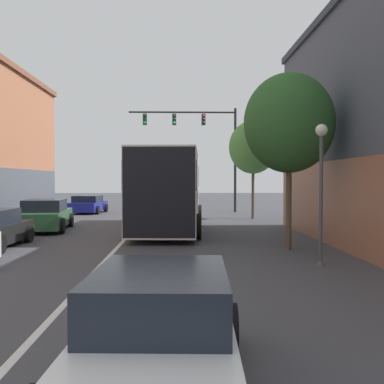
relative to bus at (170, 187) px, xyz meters
name	(u,v)px	position (x,y,z in m)	size (l,w,h in m)	color
lane_center_line	(127,237)	(-1.67, -2.38, -1.98)	(0.14, 48.02, 0.01)	silver
bus	(170,187)	(0.00, 0.00, 0.00)	(3.31, 10.47, 3.54)	silver
hatchback_foreground	(159,335)	(0.25, -15.83, -1.36)	(2.04, 4.05, 1.29)	silver
parked_car_left_mid	(46,215)	(-5.68, 0.02, -1.29)	(2.43, 4.72, 1.43)	#285633
parked_car_left_far	(88,205)	(-5.94, 10.79, -1.39)	(2.33, 3.96, 1.24)	navy
traffic_signal_gantry	(202,136)	(2.07, 11.62, 3.53)	(7.74, 0.36, 7.48)	black
street_lamp	(321,180)	(4.29, -8.68, 0.32)	(0.33, 0.33, 3.82)	#47474C
street_tree_near	(289,123)	(4.10, -5.85, 2.21)	(3.01, 2.71, 5.86)	brown
street_tree_far	(253,147)	(4.85, 6.02, 2.29)	(2.89, 2.60, 5.87)	brown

